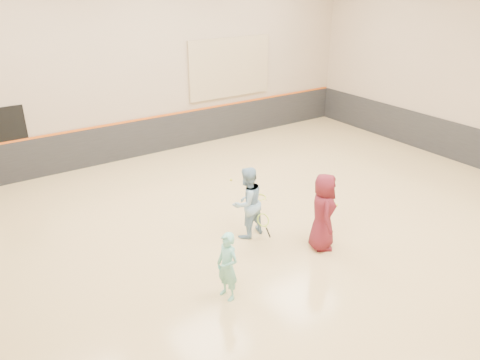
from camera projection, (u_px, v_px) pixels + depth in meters
room at (268, 194)px, 10.82m from camera, size 15.04×12.04×6.22m
wainscot_back at (159, 135)px, 15.43m from camera, size 14.90×0.04×1.20m
wainscot_right at (457, 142)px, 14.72m from camera, size 0.04×11.90×1.20m
accent_stripe at (158, 116)px, 15.17m from camera, size 14.90×0.03×0.06m
acoustic_panel at (230, 68)px, 16.07m from camera, size 3.20×0.08×2.00m
doorway at (9, 146)px, 12.94m from camera, size 1.10×0.05×2.20m
girl at (227, 266)px, 8.41m from camera, size 0.39×0.53×1.34m
instructor at (247, 203)px, 10.37m from camera, size 0.90×0.75×1.66m
young_man at (323, 212)px, 9.92m from camera, size 0.92×1.01×1.72m
held_racket at (263, 220)px, 10.40m from camera, size 0.44×0.44×0.57m
spare_racket at (260, 195)px, 12.45m from camera, size 0.76×0.76×0.13m
ball_under_racket at (257, 220)px, 11.28m from camera, size 0.07×0.07×0.07m
ball_in_hand at (336, 205)px, 9.71m from camera, size 0.07×0.07×0.07m
ball_beside_spare at (231, 180)px, 13.48m from camera, size 0.07×0.07×0.07m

